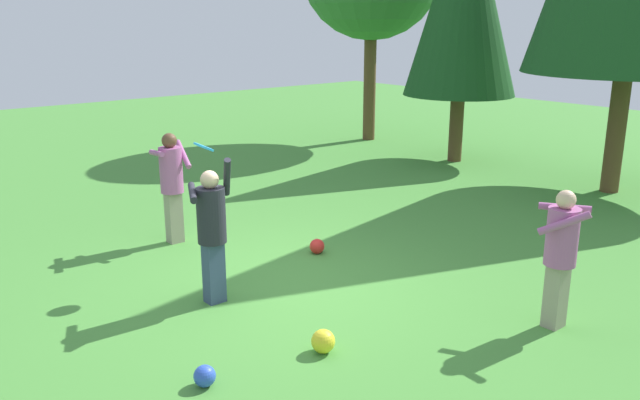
% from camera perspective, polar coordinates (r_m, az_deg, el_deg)
% --- Properties ---
extents(ground_plane, '(40.00, 40.00, 0.00)m').
position_cam_1_polar(ground_plane, '(8.32, -3.57, -7.66)').
color(ground_plane, '#478C38').
extents(person_thrower, '(0.63, 0.64, 1.79)m').
position_cam_1_polar(person_thrower, '(7.66, -9.53, -2.21)').
color(person_thrower, '#38476B').
rests_on(person_thrower, ground_plane).
extents(person_catcher, '(0.64, 0.58, 1.68)m').
position_cam_1_polar(person_catcher, '(9.88, -12.95, 1.85)').
color(person_catcher, gray).
rests_on(person_catcher, ground_plane).
extents(person_bystander, '(0.70, 0.68, 1.56)m').
position_cam_1_polar(person_bystander, '(7.42, 20.48, -3.98)').
color(person_bystander, gray).
rests_on(person_bystander, ground_plane).
extents(frisbee, '(0.31, 0.30, 0.14)m').
position_cam_1_polar(frisbee, '(8.30, -10.22, 4.64)').
color(frisbee, '#2393D1').
extents(ball_red, '(0.22, 0.22, 0.22)m').
position_cam_1_polar(ball_red, '(9.40, -0.26, -4.10)').
color(ball_red, red).
rests_on(ball_red, ground_plane).
extents(ball_yellow, '(0.25, 0.25, 0.25)m').
position_cam_1_polar(ball_yellow, '(6.75, 0.28, -12.35)').
color(ball_yellow, yellow).
rests_on(ball_yellow, ground_plane).
extents(ball_blue, '(0.21, 0.21, 0.21)m').
position_cam_1_polar(ball_blue, '(6.30, -10.14, -15.03)').
color(ball_blue, blue).
rests_on(ball_blue, ground_plane).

